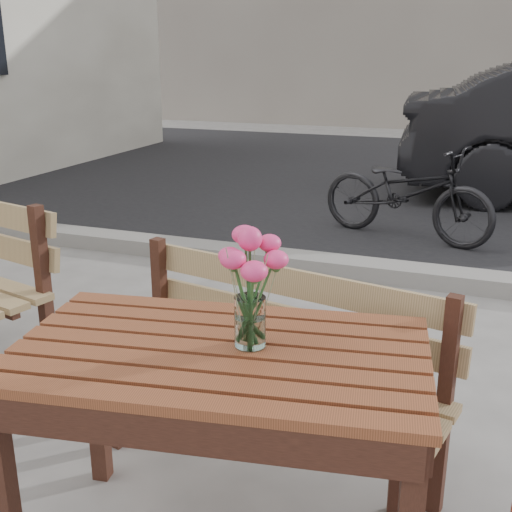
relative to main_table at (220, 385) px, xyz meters
The scene contains 5 objects.
street 4.95m from the main_table, 89.44° to the left, with size 30.00×8.12×0.12m.
main_table is the anchor object (origin of this frame).
main_bench 0.53m from the main_table, 89.42° to the left, with size 1.41×0.67×0.85m.
main_vase 0.36m from the main_table, 27.59° to the left, with size 0.20×0.20×0.36m.
bicycle 4.00m from the main_table, 89.54° to the left, with size 0.55×1.57×0.82m, color black.
Camera 1 is at (0.64, -1.41, 1.58)m, focal length 45.00 mm.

